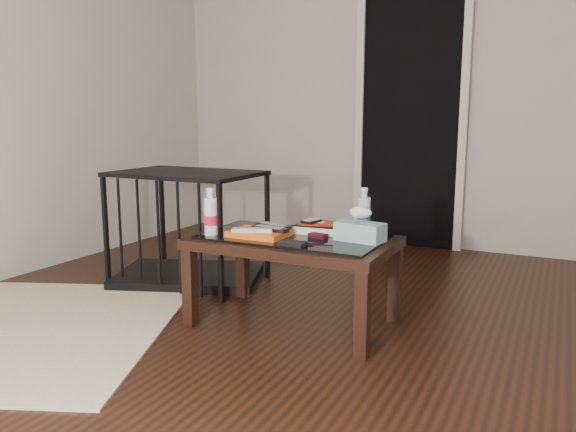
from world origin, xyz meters
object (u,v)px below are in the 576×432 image
Objects in this scene: coffee_table at (293,248)px; textbook at (322,228)px; water_bottle_right at (364,211)px; pet_crate at (188,246)px; water_bottle_left at (211,211)px; tissue_box at (360,232)px.

textbook reaches higher than coffee_table.
pet_crate is at bearing 171.31° from water_bottle_right.
pet_crate is (-0.94, 0.39, -0.17)m from coffee_table.
pet_crate reaches higher than textbook.
water_bottle_left is at bearing -157.46° from coffee_table.
coffee_table is at bearing -165.74° from tissue_box.
pet_crate is at bearing 162.11° from textbook.
coffee_table is 4.20× the size of water_bottle_right.
water_bottle_left is at bearing -152.57° from textbook.
textbook is (1.04, -0.25, 0.25)m from pet_crate.
water_bottle_right reaches higher than textbook.
tissue_box is at bearing 5.38° from coffee_table.
water_bottle_right is at bearing 27.40° from water_bottle_left.
textbook is at bearing -164.66° from water_bottle_right.
water_bottle_left is (-0.48, -0.30, 0.10)m from textbook.
coffee_table is 4.00× the size of textbook.
textbook is at bearing -34.03° from pet_crate.
water_bottle_right is at bearing 33.07° from coffee_table.
pet_crate is at bearing 173.42° from tissue_box.
textbook is 1.05× the size of water_bottle_left.
coffee_table is 1.03m from pet_crate.
water_bottle_left is (0.55, -0.55, 0.35)m from pet_crate.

